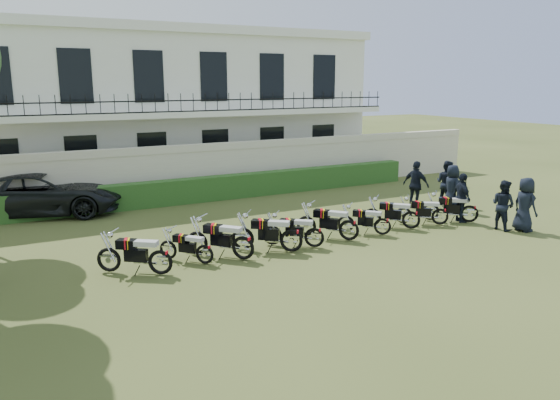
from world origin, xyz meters
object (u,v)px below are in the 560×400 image
Objects in this scene: motorcycle_5 at (349,225)px; motorcycle_8 at (440,213)px; suv at (41,194)px; motorcycle_1 at (205,250)px; motorcycle_2 at (243,242)px; motorcycle_7 at (411,216)px; officer_1 at (503,205)px; motorcycle_0 at (160,256)px; motorcycle_9 at (470,210)px; motorcycle_6 at (383,222)px; officer_3 at (452,188)px; officer_4 at (446,183)px; officer_0 at (525,204)px; officer_2 at (462,198)px; motorcycle_4 at (314,233)px; officer_5 at (416,185)px; motorcycle_3 at (291,235)px.

motorcycle_5 reaches higher than motorcycle_8.
motorcycle_1 is at bearing -142.30° from suv.
motorcycle_1 is 1.09m from motorcycle_2.
officer_1 reaches higher than motorcycle_7.
motorcycle_9 is (11.10, 0.02, -0.03)m from motorcycle_0.
motorcycle_6 is 0.73× the size of officer_3.
officer_1 is at bearing -109.79° from suv.
motorcycle_7 is at bearing 108.32° from officer_4.
officer_0 reaches higher than officer_2.
officer_2 is at bearing -40.11° from motorcycle_1.
motorcycle_0 is 0.97× the size of officer_2.
suv is at bearing 78.29° from officer_3.
motorcycle_2 reaches higher than motorcycle_8.
suv is at bearing 79.03° from motorcycle_4.
motorcycle_8 is 0.26× the size of suv.
motorcycle_2 is 0.91× the size of officer_0.
officer_4 is at bearing -20.43° from officer_1.
officer_3 is (10.64, 1.46, 0.47)m from motorcycle_1.
motorcycle_5 reaches higher than motorcycle_6.
officer_3 is at bearing -100.11° from suv.
motorcycle_6 is 0.75× the size of officer_2.
suv is at bearing 99.41° from motorcycle_9.
officer_0 is 1.03× the size of officer_2.
officer_5 reaches higher than motorcycle_7.
suv is (-8.06, 8.31, 0.28)m from motorcycle_5.
officer_4 is at bearing -19.26° from motorcycle_5.
officer_5 is at bearing -27.49° from motorcycle_4.
officer_5 reaches higher than motorcycle_4.
suv reaches higher than motorcycle_8.
motorcycle_0 reaches higher than motorcycle_8.
motorcycle_1 is 0.90× the size of motorcycle_9.
motorcycle_9 is (5.04, -0.20, -0.03)m from motorcycle_5.
motorcycle_0 is at bearing -150.89° from suv.
motorcycle_8 is at bearing 119.57° from motorcycle_9.
motorcycle_8 is at bearing 42.59° from officer_1.
motorcycle_5 is 1.11× the size of motorcycle_8.
motorcycle_9 is 2.70m from officer_5.
motorcycle_3 reaches higher than motorcycle_4.
motorcycle_0 is 11.33m from officer_5.
motorcycle_6 is 0.88× the size of motorcycle_9.
officer_4 is at bearing -12.40° from motorcycle_7.
motorcycle_8 is 2.66m from officer_5.
officer_0 reaches higher than motorcycle_5.
officer_4 is (0.63, 4.15, -0.00)m from officer_0.
motorcycle_9 is (9.80, -0.25, 0.06)m from motorcycle_1.
officer_2 is at bearing 32.42° from officer_0.
motorcycle_7 is (7.41, 0.08, 0.06)m from motorcycle_1.
motorcycle_3 is 7.20m from motorcycle_9.
motorcycle_9 is at bearing 11.52° from officer_1.
motorcycle_2 is at bearing -49.70° from motorcycle_1.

